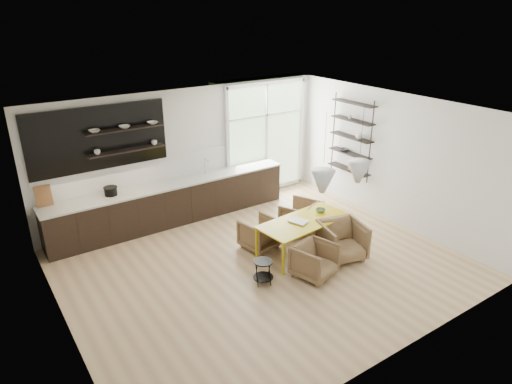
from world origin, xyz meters
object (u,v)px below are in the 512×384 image
object	(u,v)px
dining_table	(304,223)
wire_stool	(263,269)
armchair_back_right	(301,217)
armchair_front_right	(342,240)
armchair_back_left	(259,233)
armchair_front_left	(314,260)

from	to	relation	value
dining_table	wire_stool	world-z (taller)	dining_table
armchair_back_right	wire_stool	size ratio (longest dim) A/B	1.68
dining_table	armchair_front_right	distance (m)	0.80
dining_table	armchair_back_left	world-z (taller)	dining_table
armchair_front_right	wire_stool	world-z (taller)	armchair_front_right
armchair_back_left	armchair_front_left	size ratio (longest dim) A/B	0.98
dining_table	armchair_back_left	xyz separation A→B (m)	(-0.63, 0.63, -0.33)
armchair_back_left	dining_table	bearing A→B (deg)	125.43
armchair_front_left	wire_stool	xyz separation A→B (m)	(-0.90, 0.31, -0.03)
armchair_back_right	wire_stool	world-z (taller)	armchair_back_right
armchair_front_left	wire_stool	world-z (taller)	armchair_front_left
armchair_front_left	armchair_back_left	bearing A→B (deg)	82.66
armchair_front_left	wire_stool	bearing A→B (deg)	144.67
armchair_back_right	armchair_front_left	size ratio (longest dim) A/B	1.09
dining_table	armchair_front_right	world-z (taller)	armchair_front_right
armchair_front_left	armchair_front_right	bearing A→B (deg)	-3.52
armchair_front_right	dining_table	bearing A→B (deg)	142.12
wire_stool	dining_table	bearing A→B (deg)	20.25
dining_table	armchair_front_left	world-z (taller)	dining_table
armchair_back_left	armchair_back_right	distance (m)	1.12
dining_table	wire_stool	size ratio (longest dim) A/B	4.28
armchair_back_left	armchair_front_left	bearing A→B (deg)	89.29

